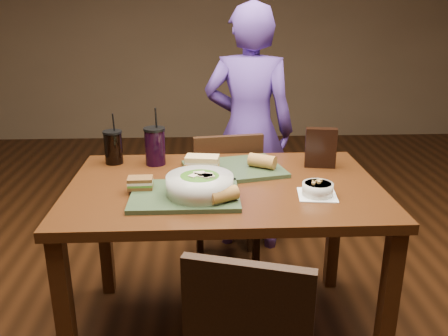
{
  "coord_description": "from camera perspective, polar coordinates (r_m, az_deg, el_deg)",
  "views": [
    {
      "loc": [
        -0.09,
        -1.86,
        1.46
      ],
      "look_at": [
        0.0,
        0.0,
        0.82
      ],
      "focal_mm": 38.0,
      "sensor_mm": 36.0,
      "label": 1
    }
  ],
  "objects": [
    {
      "name": "ground",
      "position": [
        2.37,
        -0.0,
        -19.13
      ],
      "size": [
        6.0,
        6.0,
        0.0
      ],
      "primitive_type": "plane",
      "color": "#381C0B",
      "rests_on": "ground"
    },
    {
      "name": "dining_table",
      "position": [
        2.03,
        -0.0,
        -4.29
      ],
      "size": [
        1.3,
        0.85,
        0.75
      ],
      "color": "#42210D",
      "rests_on": "ground"
    },
    {
      "name": "chair_far",
      "position": [
        2.6,
        0.42,
        -3.5
      ],
      "size": [
        0.41,
        0.42,
        0.84
      ],
      "color": "black",
      "rests_on": "ground"
    },
    {
      "name": "diner",
      "position": [
        2.87,
        3.03,
        4.5
      ],
      "size": [
        0.6,
        0.45,
        1.49
      ],
      "primitive_type": "imported",
      "rotation": [
        0.0,
        0.0,
        2.95
      ],
      "color": "#533592",
      "rests_on": "ground"
    },
    {
      "name": "tray_near",
      "position": [
        1.86,
        -4.72,
        -3.28
      ],
      "size": [
        0.42,
        0.32,
        0.02
      ],
      "primitive_type": "cube",
      "rotation": [
        0.0,
        0.0,
        -0.0
      ],
      "color": "#2D3E25",
      "rests_on": "dining_table"
    },
    {
      "name": "tray_far",
      "position": [
        2.14,
        1.22,
        -0.12
      ],
      "size": [
        0.48,
        0.41,
        0.02
      ],
      "primitive_type": "cube",
      "rotation": [
        0.0,
        0.0,
        0.24
      ],
      "color": "#2D3E25",
      "rests_on": "dining_table"
    },
    {
      "name": "salad_bowl",
      "position": [
        1.82,
        -2.93,
        -1.87
      ],
      "size": [
        0.26,
        0.26,
        0.09
      ],
      "color": "silver",
      "rests_on": "tray_near"
    },
    {
      "name": "soup_bowl",
      "position": [
        1.9,
        11.19,
        -2.48
      ],
      "size": [
        0.16,
        0.16,
        0.06
      ],
      "color": "white",
      "rests_on": "dining_table"
    },
    {
      "name": "sandwich_near",
      "position": [
        1.91,
        -10.04,
        -1.78
      ],
      "size": [
        0.1,
        0.07,
        0.05
      ],
      "color": "#593819",
      "rests_on": "tray_near"
    },
    {
      "name": "sandwich_far",
      "position": [
        2.11,
        -2.63,
        0.69
      ],
      "size": [
        0.16,
        0.1,
        0.06
      ],
      "color": "tan",
      "rests_on": "tray_far"
    },
    {
      "name": "baguette_near",
      "position": [
        1.76,
        -0.09,
        -3.25
      ],
      "size": [
        0.12,
        0.1,
        0.06
      ],
      "primitive_type": "cylinder",
      "rotation": [
        0.0,
        1.57,
        0.49
      ],
      "color": "#AD7533",
      "rests_on": "tray_near"
    },
    {
      "name": "baguette_far",
      "position": [
        2.13,
        4.62,
        0.83
      ],
      "size": [
        0.14,
        0.11,
        0.06
      ],
      "primitive_type": "cylinder",
      "rotation": [
        0.0,
        1.57,
        -0.52
      ],
      "color": "#AD7533",
      "rests_on": "tray_far"
    },
    {
      "name": "cup_cola",
      "position": [
        2.29,
        -13.17,
        2.48
      ],
      "size": [
        0.09,
        0.09,
        0.24
      ],
      "color": "black",
      "rests_on": "dining_table"
    },
    {
      "name": "cup_berry",
      "position": [
        2.23,
        -8.3,
        2.65
      ],
      "size": [
        0.1,
        0.1,
        0.27
      ],
      "color": "black",
      "rests_on": "dining_table"
    },
    {
      "name": "chip_bag",
      "position": [
        2.21,
        11.55,
        2.39
      ],
      "size": [
        0.15,
        0.07,
        0.18
      ],
      "primitive_type": "cube",
      "rotation": [
        0.0,
        0.0,
        -0.16
      ],
      "color": "black",
      "rests_on": "dining_table"
    }
  ]
}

